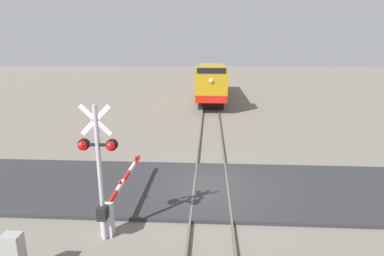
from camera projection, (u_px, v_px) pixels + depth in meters
name	position (u px, v px, depth m)	size (l,w,h in m)	color
ground_plane	(211.00, 189.00, 13.47)	(160.00, 160.00, 0.00)	slate
rail_track_left	(194.00, 187.00, 13.49)	(0.08, 80.00, 0.15)	#59544C
rail_track_right	(228.00, 188.00, 13.41)	(0.08, 80.00, 0.15)	#59544C
road_surface	(211.00, 188.00, 13.45)	(36.00, 5.43, 0.14)	#2D2D30
locomotive	(211.00, 80.00, 35.33)	(2.91, 17.30, 4.16)	black
crossing_signal	(98.00, 158.00, 9.29)	(1.18, 0.33, 4.38)	#ADADB2
crossing_gate	(113.00, 205.00, 10.65)	(0.36, 5.27, 1.21)	silver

